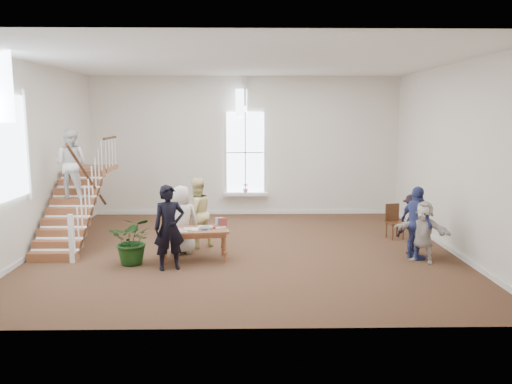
{
  "coord_description": "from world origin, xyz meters",
  "views": [
    {
      "loc": [
        0.07,
        -11.82,
        3.3
      ],
      "look_at": [
        0.28,
        0.4,
        1.38
      ],
      "focal_mm": 35.0,
      "sensor_mm": 36.0,
      "label": 1
    }
  ],
  "objects_px": {
    "person_yellow": "(196,213)",
    "library_table": "(194,233)",
    "police_officer": "(169,228)",
    "elderly_woman": "(182,220)",
    "floor_plant": "(133,240)",
    "woman_cluster_b": "(414,224)",
    "side_chair": "(394,219)",
    "woman_cluster_c": "(423,232)",
    "woman_cluster_a": "(416,223)"
  },
  "relations": [
    {
      "from": "elderly_woman",
      "to": "side_chair",
      "type": "xyz_separation_m",
      "value": [
        5.48,
        1.36,
        -0.31
      ]
    },
    {
      "from": "elderly_woman",
      "to": "floor_plant",
      "type": "height_order",
      "value": "elderly_woman"
    },
    {
      "from": "library_table",
      "to": "woman_cluster_b",
      "type": "relative_size",
      "value": 1.12
    },
    {
      "from": "police_officer",
      "to": "woman_cluster_c",
      "type": "relative_size",
      "value": 1.31
    },
    {
      "from": "woman_cluster_a",
      "to": "woman_cluster_b",
      "type": "distance_m",
      "value": 0.47
    },
    {
      "from": "library_table",
      "to": "woman_cluster_c",
      "type": "distance_m",
      "value": 5.16
    },
    {
      "from": "woman_cluster_b",
      "to": "woman_cluster_c",
      "type": "xyz_separation_m",
      "value": [
        0.0,
        -0.65,
        -0.03
      ]
    },
    {
      "from": "woman_cluster_c",
      "to": "floor_plant",
      "type": "bearing_deg",
      "value": -139.61
    },
    {
      "from": "person_yellow",
      "to": "woman_cluster_c",
      "type": "xyz_separation_m",
      "value": [
        5.2,
        -1.3,
        -0.18
      ]
    },
    {
      "from": "person_yellow",
      "to": "side_chair",
      "type": "xyz_separation_m",
      "value": [
        5.18,
        0.86,
        -0.37
      ]
    },
    {
      "from": "woman_cluster_b",
      "to": "side_chair",
      "type": "bearing_deg",
      "value": -118.19
    },
    {
      "from": "elderly_woman",
      "to": "woman_cluster_b",
      "type": "xyz_separation_m",
      "value": [
        5.5,
        -0.15,
        -0.09
      ]
    },
    {
      "from": "police_officer",
      "to": "person_yellow",
      "type": "xyz_separation_m",
      "value": [
        0.4,
        1.75,
        -0.03
      ]
    },
    {
      "from": "woman_cluster_c",
      "to": "floor_plant",
      "type": "distance_m",
      "value": 6.46
    },
    {
      "from": "library_table",
      "to": "elderly_woman",
      "type": "height_order",
      "value": "elderly_woman"
    },
    {
      "from": "elderly_woman",
      "to": "side_chair",
      "type": "bearing_deg",
      "value": 178.29
    },
    {
      "from": "elderly_woman",
      "to": "person_yellow",
      "type": "xyz_separation_m",
      "value": [
        0.3,
        0.5,
        0.06
      ]
    },
    {
      "from": "elderly_woman",
      "to": "woman_cluster_c",
      "type": "bearing_deg",
      "value": 156.04
    },
    {
      "from": "person_yellow",
      "to": "elderly_woman",
      "type": "bearing_deg",
      "value": 25.35
    },
    {
      "from": "floor_plant",
      "to": "side_chair",
      "type": "relative_size",
      "value": 1.18
    },
    {
      "from": "library_table",
      "to": "side_chair",
      "type": "bearing_deg",
      "value": 13.9
    },
    {
      "from": "library_table",
      "to": "woman_cluster_a",
      "type": "height_order",
      "value": "woman_cluster_a"
    },
    {
      "from": "library_table",
      "to": "woman_cluster_a",
      "type": "xyz_separation_m",
      "value": [
        5.06,
        0.0,
        0.2
      ]
    },
    {
      "from": "woman_cluster_a",
      "to": "woman_cluster_c",
      "type": "relative_size",
      "value": 1.21
    },
    {
      "from": "person_yellow",
      "to": "floor_plant",
      "type": "xyz_separation_m",
      "value": [
        -1.26,
        -1.37,
        -0.34
      ]
    },
    {
      "from": "person_yellow",
      "to": "library_table",
      "type": "bearing_deg",
      "value": 58.64
    },
    {
      "from": "person_yellow",
      "to": "woman_cluster_c",
      "type": "height_order",
      "value": "person_yellow"
    },
    {
      "from": "elderly_woman",
      "to": "floor_plant",
      "type": "bearing_deg",
      "value": 26.47
    },
    {
      "from": "elderly_woman",
      "to": "person_yellow",
      "type": "height_order",
      "value": "person_yellow"
    },
    {
      "from": "police_officer",
      "to": "floor_plant",
      "type": "relative_size",
      "value": 1.69
    },
    {
      "from": "side_chair",
      "to": "library_table",
      "type": "bearing_deg",
      "value": -173.26
    },
    {
      "from": "elderly_woman",
      "to": "floor_plant",
      "type": "xyz_separation_m",
      "value": [
        -0.96,
        -0.87,
        -0.28
      ]
    },
    {
      "from": "police_officer",
      "to": "side_chair",
      "type": "height_order",
      "value": "police_officer"
    },
    {
      "from": "elderly_woman",
      "to": "floor_plant",
      "type": "relative_size",
      "value": 1.51
    },
    {
      "from": "woman_cluster_c",
      "to": "side_chair",
      "type": "bearing_deg",
      "value": 130.27
    },
    {
      "from": "woman_cluster_b",
      "to": "woman_cluster_c",
      "type": "height_order",
      "value": "woman_cluster_b"
    },
    {
      "from": "floor_plant",
      "to": "elderly_woman",
      "type": "bearing_deg",
      "value": 42.14
    },
    {
      "from": "library_table",
      "to": "floor_plant",
      "type": "distance_m",
      "value": 1.34
    },
    {
      "from": "library_table",
      "to": "woman_cluster_c",
      "type": "xyz_separation_m",
      "value": [
        5.15,
        -0.2,
        0.05
      ]
    },
    {
      "from": "woman_cluster_b",
      "to": "woman_cluster_c",
      "type": "bearing_deg",
      "value": 61.1
    },
    {
      "from": "library_table",
      "to": "woman_cluster_a",
      "type": "bearing_deg",
      "value": -7.01
    },
    {
      "from": "floor_plant",
      "to": "side_chair",
      "type": "distance_m",
      "value": 6.82
    },
    {
      "from": "woman_cluster_a",
      "to": "elderly_woman",
      "type": "bearing_deg",
      "value": 63.24
    },
    {
      "from": "police_officer",
      "to": "woman_cluster_a",
      "type": "distance_m",
      "value": 5.54
    },
    {
      "from": "library_table",
      "to": "person_yellow",
      "type": "height_order",
      "value": "person_yellow"
    },
    {
      "from": "library_table",
      "to": "woman_cluster_a",
      "type": "distance_m",
      "value": 5.07
    },
    {
      "from": "elderly_woman",
      "to": "woman_cluster_a",
      "type": "xyz_separation_m",
      "value": [
        5.41,
        -0.6,
        0.03
      ]
    },
    {
      "from": "side_chair",
      "to": "police_officer",
      "type": "bearing_deg",
      "value": -169.11
    },
    {
      "from": "police_officer",
      "to": "person_yellow",
      "type": "height_order",
      "value": "police_officer"
    },
    {
      "from": "woman_cluster_c",
      "to": "library_table",
      "type": "bearing_deg",
      "value": -142.43
    }
  ]
}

